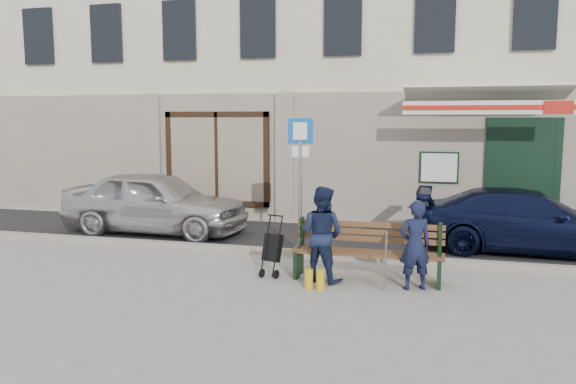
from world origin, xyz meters
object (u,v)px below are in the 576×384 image
(parking_sign, at_px, (300,164))
(bench, at_px, (364,252))
(car_silver, at_px, (155,202))
(woman, at_px, (322,234))
(stroller, at_px, (272,249))
(man, at_px, (415,245))
(car_navy, at_px, (527,221))

(parking_sign, bearing_deg, bench, -58.71)
(car_silver, distance_m, parking_sign, 3.84)
(woman, height_order, stroller, woman)
(car_silver, height_order, man, car_silver)
(man, bearing_deg, bench, -42.78)
(car_silver, distance_m, bench, 5.61)
(parking_sign, distance_m, man, 3.07)
(car_silver, relative_size, woman, 2.74)
(man, height_order, woman, woman)
(man, xyz_separation_m, woman, (-1.45, 0.10, 0.08))
(woman, bearing_deg, car_silver, -13.43)
(car_silver, xyz_separation_m, man, (5.80, -2.81, -0.03))
(man, relative_size, woman, 0.90)
(parking_sign, bearing_deg, woman, -77.32)
(woman, xyz_separation_m, stroller, (-0.85, 0.11, -0.32))
(stroller, bearing_deg, car_navy, 50.25)
(car_navy, distance_m, bench, 3.92)
(parking_sign, xyz_separation_m, man, (2.22, -1.85, -1.04))
(car_navy, height_order, parking_sign, parking_sign)
(stroller, bearing_deg, car_silver, 160.48)
(car_silver, bearing_deg, parking_sign, -103.35)
(bench, bearing_deg, man, -19.92)
(car_silver, height_order, woman, woman)
(car_navy, relative_size, bench, 1.75)
(man, xyz_separation_m, stroller, (-2.30, 0.20, -0.24))
(woman, bearing_deg, bench, -145.24)
(parking_sign, relative_size, man, 1.89)
(car_navy, distance_m, woman, 4.54)
(bench, height_order, man, man)
(man, bearing_deg, parking_sign, -62.61)
(car_navy, bearing_deg, car_silver, 92.24)
(parking_sign, height_order, bench, parking_sign)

